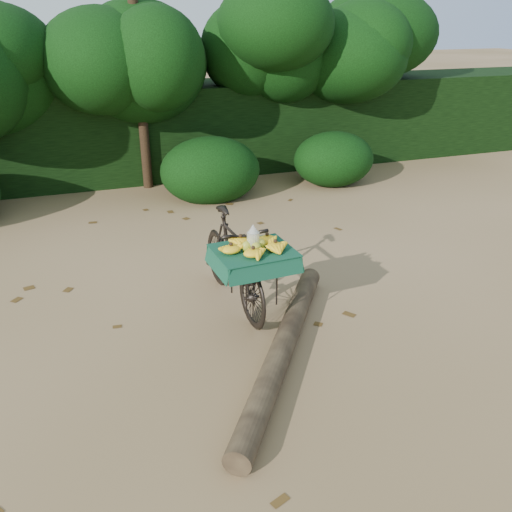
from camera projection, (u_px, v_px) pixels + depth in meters
name	position (u px, v px, depth m)	size (l,w,h in m)	color
ground	(182.00, 326.00, 5.91)	(80.00, 80.00, 0.00)	tan
vendor_bicycle	(234.00, 260.00, 6.13)	(0.83, 1.88, 1.11)	black
fallen_log	(283.00, 346.00, 5.35)	(0.23, 0.23, 3.19)	brown
hedge_backdrop	(112.00, 133.00, 10.95)	(26.00, 1.80, 1.80)	black
tree_row	(73.00, 82.00, 9.61)	(14.50, 2.00, 4.00)	black
bush_clumps	(156.00, 178.00, 9.57)	(8.80, 1.70, 0.90)	black
leaf_litter	(170.00, 299.00, 6.46)	(7.00, 7.30, 0.01)	#503615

